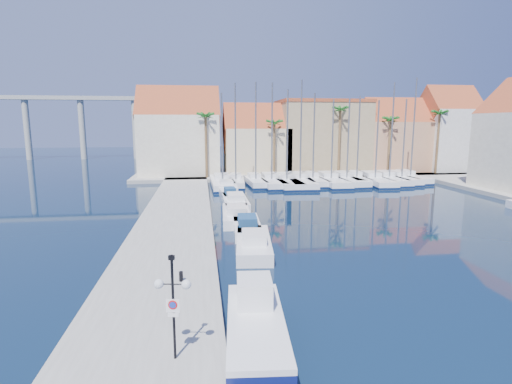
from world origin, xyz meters
TOP-DOWN VIEW (x-y plane):
  - ground at (0.00, 0.00)m, footprint 260.00×260.00m
  - quay_west at (-9.00, 13.50)m, footprint 6.00×77.00m
  - shore_north at (10.00, 48.00)m, footprint 54.00×16.00m
  - lamp_post at (-7.75, -3.81)m, footprint 1.22×0.49m
  - bollard at (-7.87, 2.93)m, footprint 0.20×0.20m
  - fishing_boat at (-4.83, -2.51)m, footprint 2.63×6.49m
  - motorboat_west_0 at (-3.43, 8.82)m, footprint 2.91×7.08m
  - motorboat_west_1 at (-3.36, 13.35)m, footprint 2.34×6.33m
  - motorboat_west_2 at (-3.84, 17.23)m, footprint 2.67×7.34m
  - motorboat_west_3 at (-3.42, 23.32)m, footprint 2.36×7.34m
  - motorboat_west_4 at (-3.74, 26.95)m, footprint 1.90×5.10m
  - motorboat_west_5 at (-3.78, 32.79)m, footprint 2.53×6.91m
  - motorboat_west_6 at (-3.38, 37.41)m, footprint 1.81×5.43m
  - sailboat_0 at (-4.06, 35.90)m, footprint 3.16×11.17m
  - sailboat_1 at (-2.21, 36.42)m, footprint 2.82×8.42m
  - sailboat_2 at (0.37, 36.27)m, footprint 2.66×8.31m
  - sailboat_3 at (2.49, 36.12)m, footprint 3.01×10.34m
  - sailboat_4 at (4.43, 35.61)m, footprint 3.03×10.83m
  - sailboat_5 at (6.38, 35.98)m, footprint 3.90×11.92m
  - sailboat_6 at (8.32, 36.66)m, footprint 2.66×9.38m
  - sailboat_7 at (10.69, 36.00)m, footprint 3.02×11.02m
  - sailboat_8 at (12.90, 36.18)m, footprint 3.60×10.59m
  - sailboat_9 at (14.74, 36.86)m, footprint 3.07×9.02m
  - sailboat_10 at (16.80, 35.56)m, footprint 3.28×10.76m
  - sailboat_11 at (19.12, 36.14)m, footprint 2.68×10.06m
  - sailboat_12 at (21.06, 36.25)m, footprint 2.52×9.06m
  - sailboat_13 at (22.70, 36.94)m, footprint 2.86×8.83m
  - building_0 at (-10.00, 47.00)m, footprint 12.30×9.00m
  - building_1 at (2.00, 47.00)m, footprint 10.30×8.00m
  - building_2 at (13.00, 48.00)m, footprint 14.20×10.20m
  - building_3 at (25.00, 47.00)m, footprint 10.30×8.00m
  - building_4 at (34.00, 46.00)m, footprint 8.30×8.00m
  - palm_0 at (-6.00, 42.00)m, footprint 2.60×2.60m
  - palm_1 at (4.00, 42.00)m, footprint 2.60×2.60m
  - palm_2 at (14.00, 42.00)m, footprint 2.60×2.60m
  - palm_3 at (22.00, 42.00)m, footprint 2.60×2.60m
  - palm_4 at (30.00, 42.00)m, footprint 2.60×2.60m
  - viaduct at (-39.07, 82.00)m, footprint 48.00×2.20m

SIDE VIEW (x-z plane):
  - ground at x=0.00m, z-range 0.00..0.00m
  - quay_west at x=-9.00m, z-range 0.00..0.50m
  - shore_north at x=10.00m, z-range 0.00..0.50m
  - motorboat_west_1 at x=-3.36m, z-range -0.19..1.21m
  - motorboat_west_3 at x=-3.42m, z-range -0.19..1.21m
  - motorboat_west_5 at x=-3.78m, z-range -0.19..1.21m
  - motorboat_west_6 at x=-3.38m, z-range -0.19..1.21m
  - motorboat_west_0 at x=-3.43m, z-range -0.19..1.21m
  - motorboat_west_2 at x=-3.84m, z-range -0.19..1.21m
  - motorboat_west_4 at x=-3.74m, z-range -0.19..1.21m
  - sailboat_7 at x=10.69m, z-range -5.15..6.27m
  - sailboat_10 at x=16.80m, z-range -5.09..6.22m
  - sailboat_0 at x=-4.06m, z-range -5.47..6.60m
  - sailboat_8 at x=12.90m, z-range -5.20..6.33m
  - sailboat_4 at x=4.43m, z-range -5.72..6.87m
  - sailboat_5 at x=6.38m, z-range -6.34..7.49m
  - sailboat_12 at x=21.06m, z-range -5.17..6.35m
  - sailboat_6 at x=8.32m, z-range -5.53..6.72m
  - sailboat_3 at x=2.49m, z-range -6.13..7.32m
  - sailboat_9 at x=14.74m, z-range -5.38..6.58m
  - sailboat_11 at x=19.12m, z-range -6.24..7.44m
  - sailboat_1 at x=-2.21m, z-range -6.05..7.32m
  - sailboat_2 at x=0.37m, z-range -6.12..7.41m
  - sailboat_13 at x=22.70m, z-range -6.59..7.87m
  - fishing_boat at x=-4.83m, z-range -0.37..1.85m
  - bollard at x=-7.87m, z-range 0.50..1.00m
  - lamp_post at x=-7.75m, z-range 1.07..4.70m
  - building_1 at x=2.00m, z-range -0.20..10.80m
  - building_3 at x=25.00m, z-range -0.14..11.86m
  - building_2 at x=13.00m, z-range 0.51..12.01m
  - building_0 at x=-10.00m, z-range -0.23..13.27m
  - building_4 at x=34.00m, z-range -0.03..13.97m
  - palm_1 at x=4.00m, z-range 3.56..12.71m
  - palm_3 at x=22.00m, z-range 3.78..13.43m
  - palm_0 at x=-6.00m, z-range 4.00..14.15m
  - palm_4 at x=30.00m, z-range 4.22..14.87m
  - palm_2 at x=14.00m, z-range 4.44..15.59m
  - viaduct at x=-39.07m, z-range 3.02..17.47m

